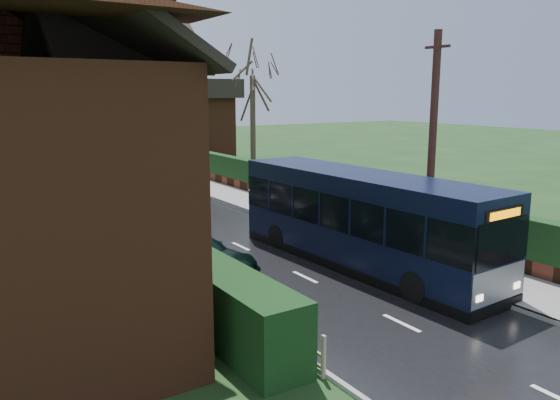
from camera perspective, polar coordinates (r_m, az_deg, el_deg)
ground at (r=15.18m, az=7.11°, el=-10.16°), size 140.00×140.00×0.00m
road at (r=23.35m, az=-8.90°, el=-2.56°), size 6.00×100.00×0.02m
pavement at (r=25.31m, az=-0.10°, el=-1.22°), size 2.50×100.00×0.14m
kerb_right at (r=24.70m, az=-2.44°, el=-1.54°), size 0.12×100.00×0.14m
kerb_left at (r=22.31m, az=-16.06°, el=-3.41°), size 0.12×100.00×0.10m
front_hedge at (r=17.27m, az=-13.95°, el=-4.96°), size 1.20×16.00×1.60m
picket_fence at (r=17.61m, az=-11.59°, el=-5.73°), size 0.10×16.00×0.90m
right_wall_hedge at (r=25.99m, az=2.77°, el=1.23°), size 0.60×50.00×1.80m
bus at (r=17.55m, az=8.56°, el=-2.14°), size 2.64×10.01×3.01m
car_silver at (r=21.74m, az=-15.12°, el=-1.86°), size 2.21×4.52×1.48m
car_green at (r=16.74m, az=-9.55°, el=-5.69°), size 3.71×5.10×1.37m
car_distant at (r=51.59m, az=-20.46°, el=5.03°), size 1.78×3.87×1.23m
bus_stop_sign at (r=16.86m, az=19.73°, el=-1.76°), size 0.09×0.44×2.91m
telegraph_pole at (r=18.73m, az=15.61°, el=5.48°), size 0.26×0.96×7.46m
tree_right_far at (r=36.18m, az=-2.91°, el=13.58°), size 4.87×4.87×9.41m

